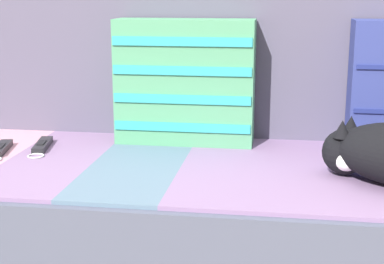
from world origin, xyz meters
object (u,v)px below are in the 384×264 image
(game_remote_near, at_px, (1,149))
(game_remote_far, at_px, (42,146))
(couch, at_px, (185,222))
(throw_pillow_striped, at_px, (185,82))

(game_remote_near, height_order, game_remote_far, same)
(couch, distance_m, game_remote_far, 0.50)
(couch, relative_size, game_remote_far, 10.30)
(throw_pillow_striped, xyz_separation_m, game_remote_far, (-0.42, -0.15, -0.18))
(couch, xyz_separation_m, game_remote_near, (-0.56, -0.00, 0.20))
(couch, relative_size, game_remote_near, 10.49)
(couch, bearing_deg, throw_pillow_striped, 99.34)
(game_remote_far, bearing_deg, game_remote_near, -152.43)
(couch, distance_m, throw_pillow_striped, 0.43)
(couch, bearing_deg, game_remote_near, -179.50)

